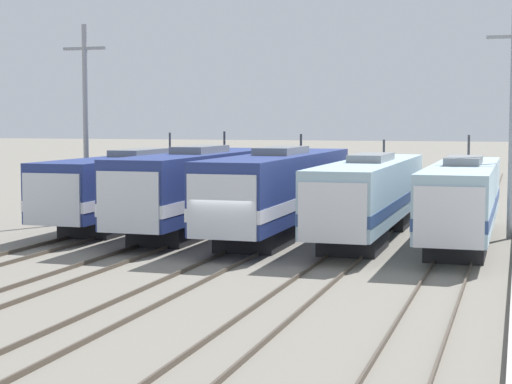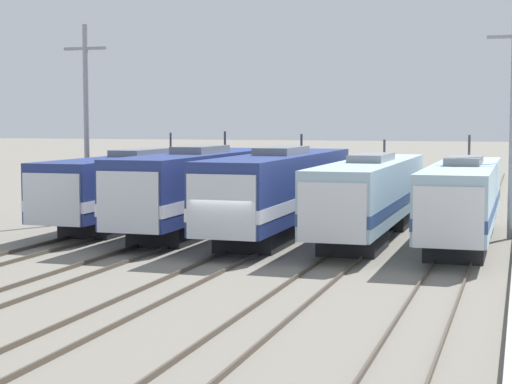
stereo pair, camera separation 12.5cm
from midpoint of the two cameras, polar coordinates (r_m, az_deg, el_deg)
ground_plane at (r=34.20m, az=-1.74°, el=-4.59°), size 400.00×400.00×0.00m
rail_pair_far_left at (r=37.85m, az=-14.16°, el=-3.71°), size 1.50×120.00×0.15m
rail_pair_center_left at (r=35.81m, az=-8.27°, el=-4.10°), size 1.51×120.00×0.15m
rail_pair_center at (r=34.19m, az=-1.74°, el=-4.47°), size 1.51×120.00×0.15m
rail_pair_center_right at (r=33.05m, az=5.35°, el=-4.81°), size 1.51×120.00×0.15m
rail_pair_far_right at (r=32.44m, az=12.82°, el=-5.09°), size 1.50×120.00×0.15m
locomotive_far_left at (r=46.23m, az=-7.84°, el=0.42°), size 3.10×18.58×4.87m
locomotive_center_left at (r=42.56m, az=-3.83°, el=0.25°), size 3.06×16.71×4.99m
locomotive_center at (r=40.81m, az=1.59°, el=0.06°), size 3.13×17.46×4.86m
locomotive_center_right at (r=40.36m, az=7.67°, el=-0.23°), size 2.91×17.49×4.60m
locomotive_far_right at (r=39.12m, az=13.70°, el=-0.52°), size 2.79×16.23×4.87m
catenary_tower_left at (r=47.54m, az=-11.17°, el=4.78°), size 2.52×0.29×10.74m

